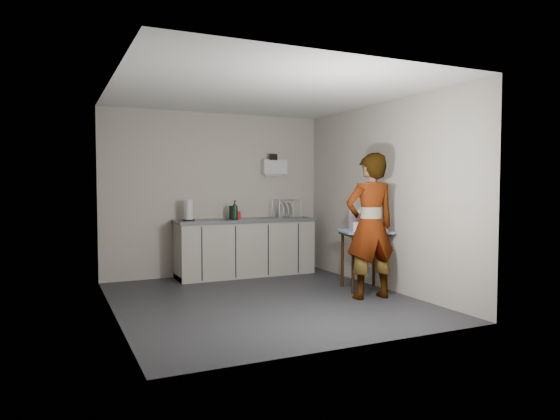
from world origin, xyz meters
name	(u,v)px	position (x,y,z in m)	size (l,w,h in m)	color
ground	(264,300)	(0.00, 0.00, 0.00)	(4.00, 4.00, 0.00)	#2B2B30
wall_back	(216,194)	(0.00, 1.99, 1.30)	(3.60, 0.02, 2.60)	beige
wall_right	(382,196)	(1.79, 0.00, 1.30)	(0.02, 4.00, 2.60)	beige
wall_left	(114,199)	(-1.79, 0.00, 1.30)	(0.02, 4.00, 2.60)	beige
ceiling	(264,92)	(0.00, 0.00, 2.60)	(3.60, 4.00, 0.01)	white
kitchen_counter	(245,249)	(0.40, 1.70, 0.43)	(2.24, 0.62, 0.91)	black
wall_shelf	(274,167)	(1.00, 1.92, 1.75)	(0.42, 0.18, 0.37)	white
side_table	(364,238)	(1.50, 0.00, 0.72)	(0.78, 0.78, 0.83)	#32180B
standing_man	(370,226)	(1.27, -0.47, 0.93)	(0.68, 0.45, 1.86)	#B2A593
soap_bottle	(235,210)	(0.20, 1.64, 1.06)	(0.11, 0.12, 0.30)	black
soda_can	(239,215)	(0.27, 1.67, 0.97)	(0.06, 0.06, 0.12)	red
dark_bottle	(231,212)	(0.17, 1.73, 1.01)	(0.06, 0.06, 0.21)	black
paper_towel	(189,211)	(-0.51, 1.71, 1.06)	(0.18, 0.18, 0.32)	black
dish_rack	(286,213)	(1.10, 1.66, 0.98)	(0.43, 0.32, 0.30)	silver
bakery_box	(362,223)	(1.47, 0.01, 0.93)	(0.42, 0.43, 0.45)	white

